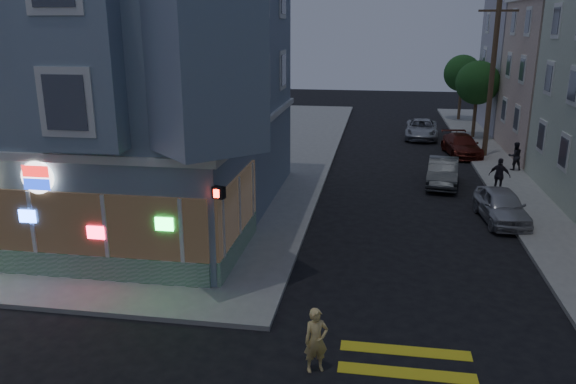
% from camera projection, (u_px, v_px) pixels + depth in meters
% --- Properties ---
extents(ground, '(120.00, 120.00, 0.00)m').
position_uv_depth(ground, '(130.00, 364.00, 13.36)').
color(ground, black).
rests_on(ground, ground).
extents(sidewalk_nw, '(33.00, 42.00, 0.15)m').
position_uv_depth(sidewalk_nw, '(87.00, 146.00, 37.18)').
color(sidewalk_nw, gray).
rests_on(sidewalk_nw, ground).
extents(corner_building, '(14.60, 14.60, 11.40)m').
position_uv_depth(corner_building, '(95.00, 74.00, 23.02)').
color(corner_building, gray).
rests_on(corner_building, sidewalk_nw).
extents(row_house_d, '(12.00, 8.60, 10.50)m').
position_uv_depth(row_house_d, '(575.00, 59.00, 40.96)').
color(row_house_d, '#A6A2B2').
rests_on(row_house_d, sidewalk_ne).
extents(utility_pole, '(2.20, 0.30, 9.00)m').
position_uv_depth(utility_pole, '(492.00, 78.00, 32.83)').
color(utility_pole, '#4C3826').
rests_on(utility_pole, sidewalk_ne).
extents(street_tree_near, '(3.00, 3.00, 5.30)m').
position_uv_depth(street_tree_near, '(478.00, 83.00, 38.72)').
color(street_tree_near, '#4C3826').
rests_on(street_tree_near, sidewalk_ne).
extents(street_tree_far, '(3.00, 3.00, 5.30)m').
position_uv_depth(street_tree_far, '(462.00, 73.00, 46.29)').
color(street_tree_far, '#4C3826').
rests_on(street_tree_far, sidewalk_ne).
extents(running_child, '(0.68, 0.58, 1.58)m').
position_uv_depth(running_child, '(316.00, 340.00, 12.92)').
color(running_child, '#F1D17B').
rests_on(running_child, ground).
extents(pedestrian_a, '(0.85, 0.73, 1.54)m').
position_uv_depth(pedestrian_a, '(515.00, 156.00, 30.53)').
color(pedestrian_a, black).
rests_on(pedestrian_a, sidewalk_ne).
extents(pedestrian_b, '(1.06, 0.74, 1.67)m').
position_uv_depth(pedestrian_b, '(500.00, 176.00, 26.31)').
color(pedestrian_b, '#28242C').
rests_on(pedestrian_b, sidewalk_ne).
extents(parked_car_a, '(1.95, 4.10, 1.35)m').
position_uv_depth(parked_car_a, '(502.00, 206.00, 22.90)').
color(parked_car_a, '#ABADB3').
rests_on(parked_car_a, ground).
extents(parked_car_b, '(1.94, 4.28, 1.36)m').
position_uv_depth(parked_car_b, '(443.00, 172.00, 28.10)').
color(parked_car_b, '#3E4144').
rests_on(parked_car_b, ground).
extents(parked_car_c, '(2.38, 4.61, 1.28)m').
position_uv_depth(parked_car_c, '(462.00, 145.00, 34.65)').
color(parked_car_c, '#591B14').
rests_on(parked_car_c, ground).
extents(parked_car_d, '(2.52, 4.92, 1.33)m').
position_uv_depth(parked_car_d, '(421.00, 129.00, 39.89)').
color(parked_car_d, '#A4A8AF').
rests_on(parked_car_d, ground).
extents(traffic_signal, '(0.69, 0.61, 5.46)m').
position_uv_depth(traffic_signal, '(210.00, 168.00, 15.98)').
color(traffic_signal, black).
rests_on(traffic_signal, sidewalk_nw).
extents(fire_hydrant, '(0.44, 0.25, 0.76)m').
position_uv_depth(fire_hydrant, '(507.00, 197.00, 24.53)').
color(fire_hydrant, silver).
rests_on(fire_hydrant, sidewalk_ne).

